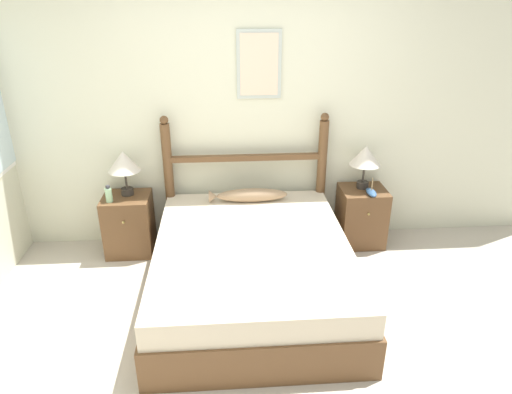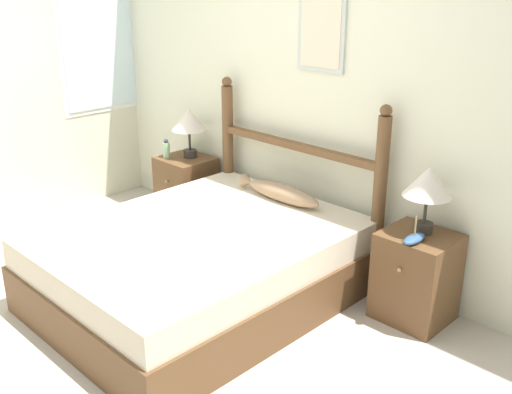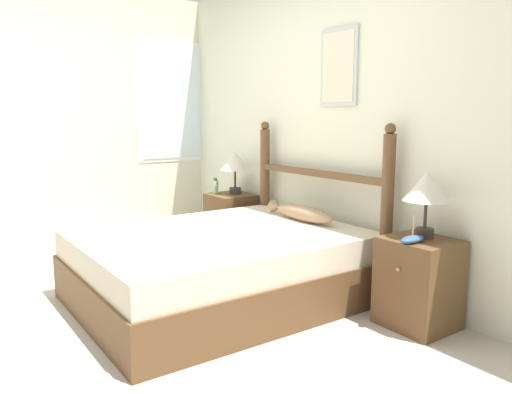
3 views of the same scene
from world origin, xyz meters
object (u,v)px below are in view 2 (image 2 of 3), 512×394
at_px(nightstand_left, 187,189).
at_px(fish_pillow, 280,192).
at_px(bed, 200,265).
at_px(table_lamp_left, 189,121).
at_px(model_boat, 414,239).
at_px(nightstand_right, 416,277).
at_px(table_lamp_right, 428,184).
at_px(bottle, 166,149).

xyz_separation_m(nightstand_left, fish_pillow, (1.12, -0.05, 0.28)).
height_order(bed, nightstand_left, nightstand_left).
bearing_deg(table_lamp_left, model_boat, -4.31).
bearing_deg(bed, nightstand_right, 35.49).
height_order(nightstand_right, table_lamp_right, table_lamp_right).
bearing_deg(nightstand_left, fish_pillow, -2.58).
bearing_deg(fish_pillow, bottle, -177.60).
relative_size(bed, model_boat, 10.11).
xyz_separation_m(bed, bottle, (-1.22, 0.68, 0.39)).
bearing_deg(model_boat, table_lamp_left, 175.69).
distance_m(table_lamp_left, model_boat, 2.24).
distance_m(nightstand_left, model_boat, 2.26).
xyz_separation_m(table_lamp_right, bottle, (-2.31, -0.14, -0.24)).
xyz_separation_m(table_lamp_left, bottle, (-0.13, -0.15, -0.24)).
relative_size(bed, bottle, 11.90).
bearing_deg(table_lamp_right, bottle, -176.55).
bearing_deg(bed, fish_pillow, 88.68).
bearing_deg(fish_pillow, nightstand_left, 177.42).
bearing_deg(table_lamp_right, model_boat, -77.72).
relative_size(nightstand_left, table_lamp_right, 1.36).
bearing_deg(model_boat, bed, -149.68).
distance_m(table_lamp_right, fish_pillow, 1.13).
bearing_deg(nightstand_left, bottle, -139.21).
bearing_deg(table_lamp_right, fish_pillow, -175.34).
bearing_deg(nightstand_right, fish_pillow, -177.34).
distance_m(nightstand_right, fish_pillow, 1.12).
relative_size(table_lamp_left, bottle, 2.57).
height_order(nightstand_right, fish_pillow, fish_pillow).
bearing_deg(model_boat, bottle, 179.47).
bearing_deg(bed, model_boat, 30.32).
relative_size(nightstand_right, fish_pillow, 0.79).
distance_m(nightstand_left, table_lamp_right, 2.27).
bearing_deg(nightstand_left, model_boat, -3.18).
bearing_deg(bed, nightstand_left, 144.51).
height_order(bed, bottle, bottle).
height_order(nightstand_left, nightstand_right, same).
xyz_separation_m(bed, nightstand_right, (1.10, 0.78, 0.03)).
height_order(bed, table_lamp_left, table_lamp_left).
height_order(nightstand_left, model_boat, model_boat).
xyz_separation_m(nightstand_right, model_boat, (0.03, -0.12, 0.31)).
distance_m(bed, nightstand_right, 1.35).
bearing_deg(table_lamp_right, nightstand_right, -81.33).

